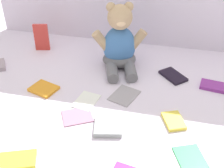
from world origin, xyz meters
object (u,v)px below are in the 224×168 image
at_px(book_case_1, 192,161).
at_px(book_case_2, 86,100).
at_px(book_case_12, 215,86).
at_px(book_case_3, 174,121).
at_px(book_case_7, 124,95).
at_px(book_case_13, 15,160).
at_px(teddy_bear, 120,45).
at_px(book_case_0, 108,125).
at_px(book_case_10, 77,116).
at_px(book_case_6, 42,37).
at_px(book_case_11, 173,76).
at_px(book_case_5, 44,89).

relative_size(book_case_1, book_case_2, 1.19).
xyz_separation_m(book_case_1, book_case_12, (0.09, 0.43, 0.00)).
height_order(book_case_3, book_case_7, book_case_3).
bearing_deg(book_case_13, book_case_3, 101.12).
bearing_deg(book_case_1, book_case_7, -69.47).
height_order(book_case_7, book_case_12, book_case_12).
relative_size(teddy_bear, book_case_0, 2.82).
height_order(book_case_10, book_case_13, book_case_13).
distance_m(book_case_6, book_case_11, 0.69).
relative_size(book_case_11, book_case_12, 0.97).
height_order(teddy_bear, book_case_11, teddy_bear).
relative_size(book_case_7, book_case_10, 1.11).
height_order(book_case_3, book_case_10, book_case_3).
bearing_deg(teddy_bear, book_case_3, -68.79).
distance_m(book_case_0, book_case_12, 0.51).
distance_m(book_case_1, book_case_10, 0.43).
relative_size(book_case_1, book_case_10, 1.21).
bearing_deg(book_case_1, book_case_6, -60.51).
distance_m(book_case_3, book_case_12, 0.30).
bearing_deg(book_case_6, book_case_12, -23.35).
xyz_separation_m(teddy_bear, book_case_6, (-0.42, 0.07, -0.04)).
distance_m(book_case_11, book_case_12, 0.18).
xyz_separation_m(book_case_10, book_case_12, (0.51, 0.31, 0.00)).
relative_size(teddy_bear, book_case_12, 2.44).
height_order(book_case_0, book_case_6, book_case_6).
bearing_deg(book_case_6, teddy_bear, -22.81).
bearing_deg(book_case_7, book_case_12, -139.92).
bearing_deg(book_case_10, book_case_3, -110.77).
distance_m(book_case_0, book_case_6, 0.68).
distance_m(book_case_6, book_case_13, 0.75).
bearing_deg(book_case_12, book_case_1, 175.75).
relative_size(book_case_0, book_case_12, 0.86).
xyz_separation_m(book_case_0, book_case_1, (0.29, -0.09, -0.01)).
xyz_separation_m(book_case_7, book_case_10, (-0.15, -0.17, 0.00)).
relative_size(book_case_10, book_case_13, 0.84).
relative_size(book_case_7, book_case_13, 0.93).
bearing_deg(teddy_bear, book_case_12, -28.38).
bearing_deg(book_case_0, book_case_10, 155.16).
relative_size(book_case_2, book_case_7, 0.92).
xyz_separation_m(teddy_bear, book_case_3, (0.27, -0.34, -0.11)).
xyz_separation_m(book_case_1, book_case_11, (-0.09, 0.47, 0.00)).
height_order(book_case_10, book_case_11, book_case_11).
height_order(book_case_7, book_case_13, book_case_13).
bearing_deg(book_case_12, book_case_5, 112.42).
xyz_separation_m(book_case_2, book_case_12, (0.51, 0.21, 0.00)).
distance_m(book_case_1, book_case_13, 0.55).
bearing_deg(teddy_bear, book_case_6, 152.70).
xyz_separation_m(book_case_7, book_case_13, (-0.27, -0.41, 0.00)).
xyz_separation_m(teddy_bear, book_case_13, (-0.20, -0.64, -0.11)).
bearing_deg(teddy_bear, book_case_5, -153.10).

